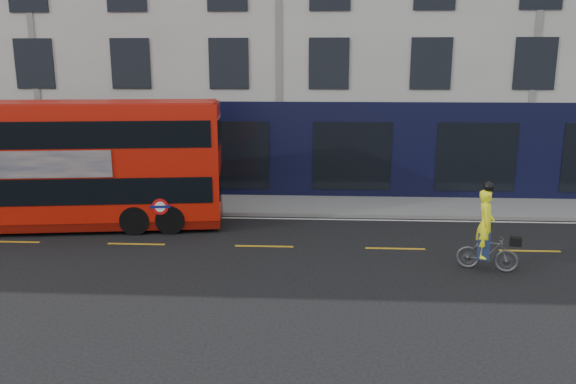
{
  "coord_description": "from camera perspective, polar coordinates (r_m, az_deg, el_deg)",
  "views": [
    {
      "loc": [
        1.65,
        -14.88,
        5.45
      ],
      "look_at": [
        0.71,
        2.0,
        1.61
      ],
      "focal_mm": 35.0,
      "sensor_mm": 36.0,
      "label": 1
    }
  ],
  "objects": [
    {
      "name": "bus",
      "position": [
        20.32,
        -21.84,
        2.64
      ],
      "size": [
        10.81,
        3.78,
        4.27
      ],
      "rotation": [
        0.0,
        0.0,
        0.13
      ],
      "color": "#BC1407",
      "rests_on": "ground"
    },
    {
      "name": "road_edge_line",
      "position": [
        20.39,
        -1.57,
        -2.71
      ],
      "size": [
        58.0,
        0.1,
        0.01
      ],
      "primitive_type": "cube",
      "color": "silver",
      "rests_on": "ground"
    },
    {
      "name": "kerb",
      "position": [
        20.66,
        -1.5,
        -2.32
      ],
      "size": [
        60.0,
        0.12,
        0.13
      ],
      "primitive_type": "cube",
      "color": "slate",
      "rests_on": "ground"
    },
    {
      "name": "cyclist",
      "position": [
        16.04,
        19.54,
        -4.6
      ],
      "size": [
        1.67,
        0.89,
        2.45
      ],
      "rotation": [
        0.0,
        0.0,
        -0.28
      ],
      "color": "#4E5153",
      "rests_on": "ground"
    },
    {
      "name": "pavement",
      "position": [
        22.11,
        -1.18,
        -1.32
      ],
      "size": [
        60.0,
        3.0,
        0.12
      ],
      "primitive_type": "cube",
      "color": "slate",
      "rests_on": "ground"
    },
    {
      "name": "building_terrace",
      "position": [
        27.95,
        -0.21,
        16.98
      ],
      "size": [
        50.0,
        10.07,
        15.0
      ],
      "color": "#BAB7B0",
      "rests_on": "ground"
    },
    {
      "name": "ground",
      "position": [
        15.93,
        -2.97,
        -7.23
      ],
      "size": [
        120.0,
        120.0,
        0.0
      ],
      "primitive_type": "plane",
      "color": "black",
      "rests_on": "ground"
    },
    {
      "name": "lane_dashes",
      "position": [
        17.34,
        -2.44,
        -5.53
      ],
      "size": [
        58.0,
        0.12,
        0.01
      ],
      "primitive_type": null,
      "color": "#C18F16",
      "rests_on": "ground"
    }
  ]
}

